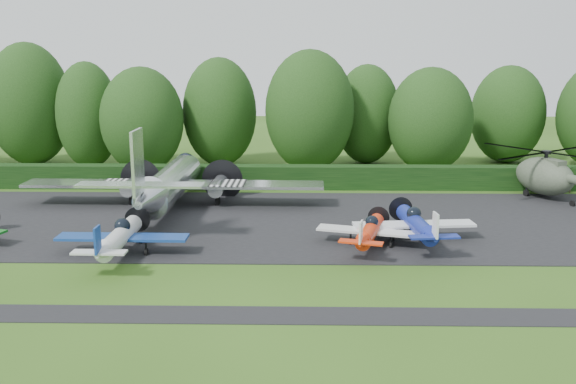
{
  "coord_description": "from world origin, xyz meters",
  "views": [
    {
      "loc": [
        3.68,
        -33.36,
        12.07
      ],
      "look_at": [
        2.88,
        8.59,
        2.5
      ],
      "focal_mm": 40.0,
      "sensor_mm": 36.0,
      "label": 1
    }
  ],
  "objects_px": {
    "light_plane_white": "(120,237)",
    "light_plane_orange": "(370,231)",
    "light_plane_blue": "(416,224)",
    "helicopter": "(545,173)",
    "sign_board": "(554,180)",
    "transport_plane": "(170,183)"
  },
  "relations": [
    {
      "from": "light_plane_white",
      "to": "light_plane_orange",
      "type": "relative_size",
      "value": 1.15
    },
    {
      "from": "light_plane_orange",
      "to": "light_plane_blue",
      "type": "height_order",
      "value": "light_plane_blue"
    },
    {
      "from": "helicopter",
      "to": "sign_board",
      "type": "xyz_separation_m",
      "value": [
        1.51,
        1.85,
        -0.93
      ]
    },
    {
      "from": "light_plane_orange",
      "to": "helicopter",
      "type": "height_order",
      "value": "helicopter"
    },
    {
      "from": "transport_plane",
      "to": "light_plane_blue",
      "type": "relative_size",
      "value": 2.86
    },
    {
      "from": "light_plane_white",
      "to": "light_plane_blue",
      "type": "xyz_separation_m",
      "value": [
        17.78,
        3.15,
        -0.0
      ]
    },
    {
      "from": "light_plane_white",
      "to": "light_plane_orange",
      "type": "bearing_deg",
      "value": 7.0
    },
    {
      "from": "transport_plane",
      "to": "light_plane_orange",
      "type": "height_order",
      "value": "transport_plane"
    },
    {
      "from": "transport_plane",
      "to": "helicopter",
      "type": "xyz_separation_m",
      "value": [
        29.55,
        4.44,
        0.02
      ]
    },
    {
      "from": "light_plane_white",
      "to": "light_plane_orange",
      "type": "xyz_separation_m",
      "value": [
        14.78,
        2.06,
        -0.16
      ]
    },
    {
      "from": "light_plane_white",
      "to": "light_plane_blue",
      "type": "distance_m",
      "value": 18.06
    },
    {
      "from": "light_plane_white",
      "to": "sign_board",
      "type": "relative_size",
      "value": 2.69
    },
    {
      "from": "transport_plane",
      "to": "light_plane_blue",
      "type": "distance_m",
      "value": 18.82
    },
    {
      "from": "sign_board",
      "to": "light_plane_blue",
      "type": "bearing_deg",
      "value": -134.06
    },
    {
      "from": "transport_plane",
      "to": "light_plane_orange",
      "type": "xyz_separation_m",
      "value": [
        14.05,
        -9.0,
        -0.99
      ]
    },
    {
      "from": "sign_board",
      "to": "light_plane_orange",
      "type": "bearing_deg",
      "value": -137.5
    },
    {
      "from": "light_plane_white",
      "to": "helicopter",
      "type": "bearing_deg",
      "value": 26.17
    },
    {
      "from": "light_plane_white",
      "to": "helicopter",
      "type": "height_order",
      "value": "helicopter"
    },
    {
      "from": "transport_plane",
      "to": "light_plane_blue",
      "type": "height_order",
      "value": "transport_plane"
    },
    {
      "from": "light_plane_orange",
      "to": "helicopter",
      "type": "distance_m",
      "value": 20.54
    },
    {
      "from": "light_plane_orange",
      "to": "light_plane_blue",
      "type": "distance_m",
      "value": 3.19
    },
    {
      "from": "light_plane_blue",
      "to": "sign_board",
      "type": "relative_size",
      "value": 2.68
    }
  ]
}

